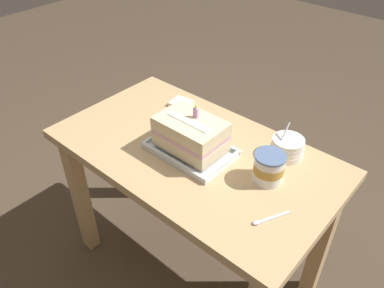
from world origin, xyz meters
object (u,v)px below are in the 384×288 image
Objects in this scene: serving_spoon_near_tray at (265,220)px; napkin_pile at (181,103)px; birthday_cake at (190,133)px; bowl_stack at (287,147)px; foil_tray at (190,150)px; ice_cream_tub at (269,167)px.

serving_spoon_near_tray is 0.71m from napkin_pile.
birthday_cake is 1.95× the size of bowl_stack.
foil_tray reaches higher than napkin_pile.
serving_spoon_near_tray is at bearing -26.87° from napkin_pile.
foil_tray is 0.33m from napkin_pile.
ice_cream_tub is 0.56m from napkin_pile.
ice_cream_tub is (0.29, 0.06, -0.03)m from birthday_cake.
birthday_cake is at bearing -169.01° from ice_cream_tub.
ice_cream_tub is at bearing 120.13° from serving_spoon_near_tray.
foil_tray reaches higher than serving_spoon_near_tray.
birthday_cake is at bearing 165.06° from serving_spoon_near_tray.
ice_cream_tub is (0.29, 0.06, 0.05)m from foil_tray.
serving_spoon_near_tray is at bearing -14.94° from foil_tray.
serving_spoon_near_tray is (0.39, -0.10, -0.00)m from foil_tray.
foil_tray is 2.93× the size of ice_cream_tub.
ice_cream_tub is 1.11× the size of napkin_pile.
birthday_cake is 0.30m from ice_cream_tub.
foil_tray is 1.28× the size of birthday_cake.
napkin_pile is (-0.24, 0.22, 0.00)m from foil_tray.
napkin_pile is (-0.54, 0.16, -0.04)m from ice_cream_tub.
birthday_cake is 1.93× the size of serving_spoon_near_tray.
foil_tray is at bearing -41.60° from napkin_pile.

